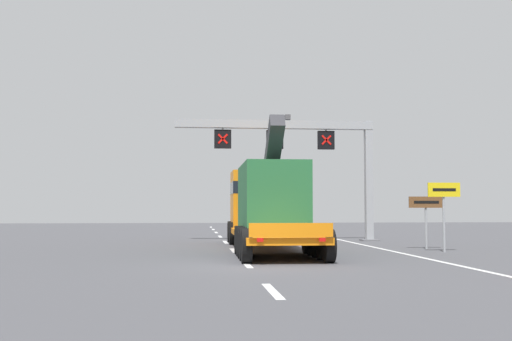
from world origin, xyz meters
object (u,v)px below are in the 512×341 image
(overhead_lane_gantry, at_px, (302,144))
(exit_sign_yellow, at_px, (444,200))
(heavy_haul_truck_orange, at_px, (265,203))
(tourist_info_sign_brown, at_px, (426,209))

(overhead_lane_gantry, relative_size, exit_sign_yellow, 3.91)
(heavy_haul_truck_orange, xyz_separation_m, exit_sign_yellow, (7.00, -2.95, 0.13))
(heavy_haul_truck_orange, distance_m, tourist_info_sign_brown, 7.05)
(overhead_lane_gantry, height_order, heavy_haul_truck_orange, overhead_lane_gantry)
(heavy_haul_truck_orange, xyz_separation_m, tourist_info_sign_brown, (6.96, -1.06, -0.24))
(exit_sign_yellow, bearing_deg, overhead_lane_gantry, 115.76)
(exit_sign_yellow, xyz_separation_m, tourist_info_sign_brown, (-0.03, 1.89, -0.37))
(overhead_lane_gantry, relative_size, heavy_haul_truck_orange, 0.78)
(overhead_lane_gantry, distance_m, tourist_info_sign_brown, 8.92)
(heavy_haul_truck_orange, bearing_deg, exit_sign_yellow, -22.88)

